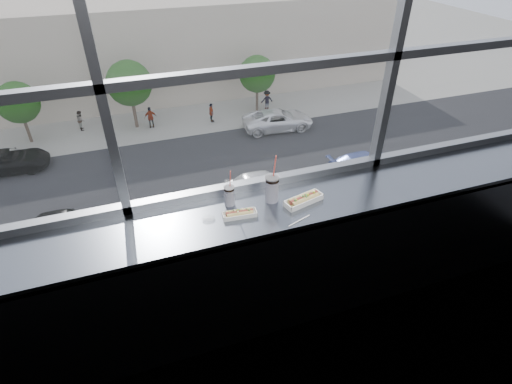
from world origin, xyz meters
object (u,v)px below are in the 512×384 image
object	(u,v)px
hotdog_tray_right	(304,199)
car_far_a	(7,158)
hotdog_tray_left	(240,214)
soda_cup_left	(229,195)
car_near_e	(366,161)
tree_center	(129,83)
pedestrian_d	(267,98)
pedestrian_c	(211,111)
wrapper	(209,218)
pedestrian_b	(150,115)
loose_straw	(299,221)
tree_left	(18,103)
car_near_b	(63,219)
car_far_c	(278,117)
soda_cup_right	(272,188)
tree_right	(257,74)
car_near_d	(262,180)
pedestrian_a	(81,118)

from	to	relation	value
hotdog_tray_right	car_far_a	size ratio (longest dim) A/B	0.06
hotdog_tray_left	soda_cup_left	distance (m)	0.17
car_near_e	tree_center	size ratio (longest dim) A/B	1.09
pedestrian_d	pedestrian_c	size ratio (longest dim) A/B	1.05
wrapper	pedestrian_b	xyz separation A→B (m)	(1.32, 27.78, -11.06)
hotdog_tray_left	wrapper	size ratio (longest dim) A/B	2.54
wrapper	car_far_a	xyz separation A→B (m)	(-8.22, 24.28, -11.14)
hotdog_tray_left	loose_straw	world-z (taller)	hotdog_tray_left
pedestrian_d	tree_left	world-z (taller)	tree_left
car_near_b	pedestrian_c	xyz separation A→B (m)	(10.55, 10.96, -0.01)
loose_straw	pedestrian_d	distance (m)	32.34
pedestrian_d	car_near_b	bearing A→B (deg)	37.40
tree_center	pedestrian_d	bearing A→B (deg)	-0.08
pedestrian_d	tree_center	distance (m)	11.25
car_far_c	soda_cup_left	bearing A→B (deg)	161.63
pedestrian_d	pedestrian_b	distance (m)	9.85
pedestrian_b	hotdog_tray_right	bearing A→B (deg)	88.72
hotdog_tray_left	pedestrian_d	xyz separation A→B (m)	(10.94, 28.30, -11.10)
soda_cup_right	hotdog_tray_right	bearing A→B (deg)	-26.16
car_far_c	pedestrian_b	distance (m)	9.90
loose_straw	tree_center	distance (m)	29.75
loose_straw	soda_cup_right	bearing A→B (deg)	88.97
tree_right	tree_center	bearing A→B (deg)	-180.00
car_far_c	pedestrian_d	xyz separation A→B (m)	(0.58, 3.98, -0.05)
wrapper	car_far_a	distance (m)	27.95
hotdog_tray_left	tree_right	xyz separation A→B (m)	(10.06, 28.31, -8.95)
pedestrian_c	loose_straw	bearing A→B (deg)	168.77
soda_cup_left	pedestrian_c	xyz separation A→B (m)	(5.84, 27.11, -11.21)
soda_cup_right	car_near_d	xyz separation A→B (m)	(5.91, 16.21, -11.15)
car_near_b	tree_left	distance (m)	12.52
wrapper	car_near_d	bearing A→B (deg)	68.56
car_near_e	pedestrian_a	distance (m)	21.55
pedestrian_b	soda_cup_left	bearing A→B (deg)	87.65
car_near_b	car_far_c	distance (m)	17.08
car_far_a	tree_right	xyz separation A→B (m)	(18.49, 4.00, 2.20)
soda_cup_right	pedestrian_b	bearing A→B (deg)	88.28
soda_cup_right	loose_straw	world-z (taller)	soda_cup_right
car_far_c	tree_left	xyz separation A→B (m)	(-18.00, 4.00, 2.01)
soda_cup_left	car_far_c	bearing A→B (deg)	66.73
car_far_c	pedestrian_c	bearing A→B (deg)	61.84
car_far_a	soda_cup_left	bearing A→B (deg)	-157.94
hotdog_tray_left	pedestrian_a	size ratio (longest dim) A/B	0.13
pedestrian_b	pedestrian_c	distance (m)	4.74
soda_cup_left	hotdog_tray_right	bearing A→B (deg)	-17.04
soda_cup_left	soda_cup_right	world-z (taller)	soda_cup_right
pedestrian_c	tree_left	distance (m)	13.66
hotdog_tray_left	car_near_d	bearing A→B (deg)	74.30
car_near_e	pedestrian_a	size ratio (longest dim) A/B	3.15
hotdog_tray_left	tree_left	size ratio (longest dim) A/B	0.05
hotdog_tray_left	car_far_c	size ratio (longest dim) A/B	0.04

